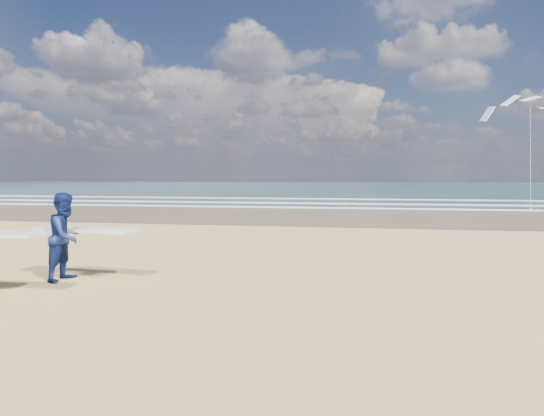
# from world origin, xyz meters

# --- Properties ---
(ocean) EXTENTS (220.00, 100.00, 0.02)m
(ocean) POSITION_xyz_m (20.00, 72.00, 0.01)
(ocean) COLOR #1B3A3C
(ocean) RESTS_ON ground
(surfer_far) EXTENTS (2.24, 1.18, 1.78)m
(surfer_far) POSITION_xyz_m (-0.22, 1.32, 0.90)
(surfer_far) COLOR #0D1B4C
(surfer_far) RESTS_ON ground
(kite_1) EXTENTS (5.66, 4.72, 8.35)m
(kite_1) POSITION_xyz_m (16.49, 26.80, 4.62)
(kite_1) COLOR slate
(kite_1) RESTS_ON ground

